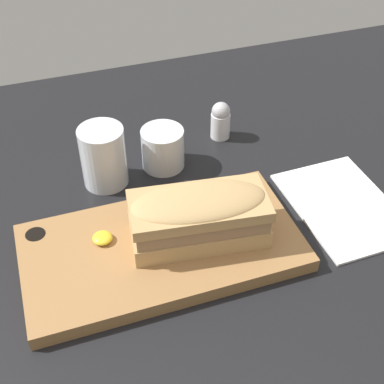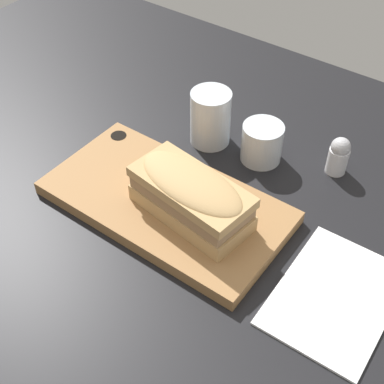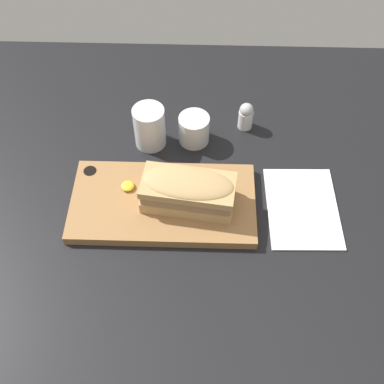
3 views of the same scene
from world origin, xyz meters
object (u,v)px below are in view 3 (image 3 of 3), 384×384
napkin (302,208)px  sandwich (188,190)px  serving_board (163,203)px  salt_shaker (246,116)px  water_glass (150,129)px  wine_glass (194,130)px

napkin → sandwich: bearing=-178.4°
serving_board → sandwich: bearing=-5.0°
serving_board → sandwich: (5.14, -0.45, 4.96)cm
serving_board → salt_shaker: (17.25, 22.78, 2.29)cm
sandwich → napkin: bearing=1.6°
water_glass → napkin: water_glass is taller
wine_glass → salt_shaker: bearing=21.3°
sandwich → wine_glass: sandwich is taller
water_glass → napkin: size_ratio=0.48×
serving_board → water_glass: water_glass is taller
napkin → serving_board: bearing=-179.6°
wine_glass → napkin: (22.28, -18.13, -2.76)cm
napkin → salt_shaker: bearing=115.5°
serving_board → wine_glass: bearing=72.6°
sandwich → water_glass: 19.93cm
serving_board → salt_shaker: size_ratio=5.53×
serving_board → water_glass: bearing=102.5°
salt_shaker → napkin: bearing=-64.5°
sandwich → salt_shaker: sandwich is taller
sandwich → water_glass: water_glass is taller
wine_glass → napkin: wine_glass is taller
serving_board → water_glass: size_ratio=3.82×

